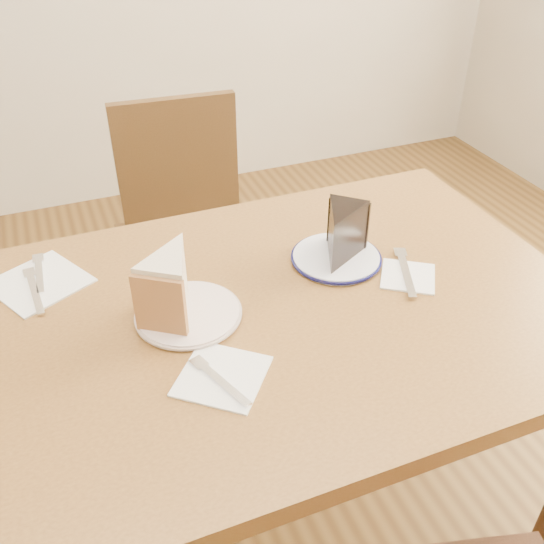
% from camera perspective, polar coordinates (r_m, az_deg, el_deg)
% --- Properties ---
extents(ground, '(4.00, 4.00, 0.00)m').
position_cam_1_polar(ground, '(1.72, 0.08, -23.15)').
color(ground, '#452D12').
rests_on(ground, ground).
extents(table, '(1.20, 0.80, 0.75)m').
position_cam_1_polar(table, '(1.21, 0.10, -6.89)').
color(table, brown).
rests_on(table, ground).
extents(chair_far, '(0.46, 0.46, 0.87)m').
position_cam_1_polar(chair_far, '(1.85, -7.55, 3.20)').
color(chair_far, '#392311').
rests_on(chair_far, ground).
extents(plate_cream, '(0.19, 0.19, 0.01)m').
position_cam_1_polar(plate_cream, '(1.13, -7.86, -3.93)').
color(plate_cream, white).
rests_on(plate_cream, table).
extents(plate_navy, '(0.18, 0.18, 0.01)m').
position_cam_1_polar(plate_navy, '(1.27, 6.05, 1.34)').
color(plate_navy, white).
rests_on(plate_navy, table).
extents(carrot_cake, '(0.15, 0.16, 0.11)m').
position_cam_1_polar(carrot_cake, '(1.11, -9.25, -1.00)').
color(carrot_cake, beige).
rests_on(carrot_cake, plate_cream).
extents(chocolate_cake, '(0.14, 0.14, 0.10)m').
position_cam_1_polar(chocolate_cake, '(1.23, 6.46, 3.21)').
color(chocolate_cake, black).
rests_on(chocolate_cake, plate_navy).
extents(napkin_cream, '(0.19, 0.19, 0.00)m').
position_cam_1_polar(napkin_cream, '(1.01, -4.71, -9.73)').
color(napkin_cream, white).
rests_on(napkin_cream, table).
extents(napkin_navy, '(0.15, 0.15, 0.00)m').
position_cam_1_polar(napkin_navy, '(1.25, 12.68, -0.40)').
color(napkin_navy, white).
rests_on(napkin_navy, table).
extents(napkin_spare, '(0.22, 0.22, 0.00)m').
position_cam_1_polar(napkin_spare, '(1.29, -21.05, -0.92)').
color(napkin_spare, white).
rests_on(napkin_spare, table).
extents(fork_cream, '(0.06, 0.14, 0.00)m').
position_cam_1_polar(fork_cream, '(1.00, -4.86, -10.22)').
color(fork_cream, white).
rests_on(fork_cream, napkin_cream).
extents(knife_navy, '(0.08, 0.16, 0.00)m').
position_cam_1_polar(knife_navy, '(1.25, 12.48, -0.01)').
color(knife_navy, silver).
rests_on(knife_navy, napkin_navy).
extents(fork_spare, '(0.02, 0.14, 0.00)m').
position_cam_1_polar(fork_spare, '(1.31, -21.06, -0.12)').
color(fork_spare, silver).
rests_on(fork_spare, napkin_spare).
extents(knife_spare, '(0.03, 0.16, 0.00)m').
position_cam_1_polar(knife_spare, '(1.26, -21.45, -1.66)').
color(knife_spare, silver).
rests_on(knife_spare, napkin_spare).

